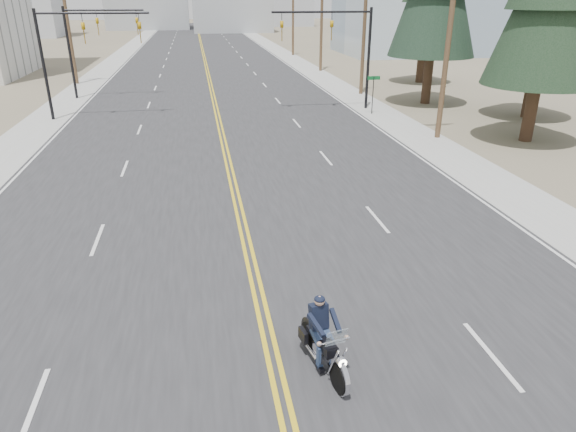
{
  "coord_description": "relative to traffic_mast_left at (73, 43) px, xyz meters",
  "views": [
    {
      "loc": [
        -1.31,
        -4.69,
        7.66
      ],
      "look_at": [
        1.14,
        9.25,
        1.6
      ],
      "focal_mm": 32.0,
      "sensor_mm": 36.0,
      "label": 1
    }
  ],
  "objects": [
    {
      "name": "motorcyclist",
      "position": [
        10.04,
        -27.75,
        -4.08
      ],
      "size": [
        1.35,
        2.33,
        1.71
      ],
      "primitive_type": null,
      "rotation": [
        0.0,
        0.0,
        3.34
      ],
      "color": "black",
      "rests_on": "ground"
    },
    {
      "name": "traffic_mast_far",
      "position": [
        -0.33,
        8.0,
        -0.06
      ],
      "size": [
        6.1,
        0.26,
        7.0
      ],
      "color": "black",
      "rests_on": "ground"
    },
    {
      "name": "utility_pole_left",
      "position": [
        -3.52,
        16.0,
        0.54
      ],
      "size": [
        2.2,
        0.3,
        10.5
      ],
      "color": "brown",
      "rests_on": "ground"
    },
    {
      "name": "haze_bldg_e",
      "position": [
        33.98,
        118.0,
        1.06
      ],
      "size": [
        14.0,
        14.0,
        12.0
      ],
      "primitive_type": "cube",
      "color": "#B7BCC6",
      "rests_on": "ground"
    },
    {
      "name": "traffic_mast_right",
      "position": [
        17.95,
        0.0,
        0.0
      ],
      "size": [
        7.1,
        0.26,
        7.0
      ],
      "color": "black",
      "rests_on": "ground"
    },
    {
      "name": "sidewalk_right",
      "position": [
        20.48,
        38.0,
        -4.93
      ],
      "size": [
        3.0,
        200.0,
        0.01
      ],
      "primitive_type": "cube",
      "color": "#A5A5A0",
      "rests_on": "ground"
    },
    {
      "name": "haze_bldg_b",
      "position": [
        16.98,
        93.0,
        2.06
      ],
      "size": [
        18.0,
        14.0,
        14.0
      ],
      "primitive_type": "cube",
      "color": "#ADB2B7",
      "rests_on": "ground"
    },
    {
      "name": "utility_pole_e",
      "position": [
        21.48,
        38.0,
        0.79
      ],
      "size": [
        2.2,
        0.3,
        11.0
      ],
      "color": "brown",
      "rests_on": "ground"
    },
    {
      "name": "utility_pole_c",
      "position": [
        21.48,
        6.0,
        0.79
      ],
      "size": [
        2.2,
        0.3,
        11.0
      ],
      "color": "brown",
      "rests_on": "ground"
    },
    {
      "name": "sidewalk_left",
      "position": [
        -2.52,
        38.0,
        -4.93
      ],
      "size": [
        3.0,
        200.0,
        0.01
      ],
      "primitive_type": "cube",
      "color": "#A5A5A0",
      "rests_on": "ground"
    },
    {
      "name": "traffic_mast_left",
      "position": [
        0.0,
        0.0,
        0.0
      ],
      "size": [
        7.1,
        0.26,
        7.0
      ],
      "color": "black",
      "rests_on": "ground"
    },
    {
      "name": "utility_pole_d",
      "position": [
        21.48,
        21.0,
        1.05
      ],
      "size": [
        2.2,
        0.3,
        11.5
      ],
      "color": "brown",
      "rests_on": "ground"
    },
    {
      "name": "utility_pole_b",
      "position": [
        21.48,
        -9.0,
        1.05
      ],
      "size": [
        2.2,
        0.3,
        11.5
      ],
      "color": "brown",
      "rests_on": "ground"
    },
    {
      "name": "road",
      "position": [
        8.98,
        38.0,
        -4.93
      ],
      "size": [
        20.0,
        200.0,
        0.01
      ],
      "primitive_type": "cube",
      "color": "#303033",
      "rests_on": "ground"
    },
    {
      "name": "street_sign",
      "position": [
        19.78,
        -2.0,
        -3.13
      ],
      "size": [
        0.9,
        0.06,
        2.62
      ],
      "color": "black",
      "rests_on": "ground"
    }
  ]
}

